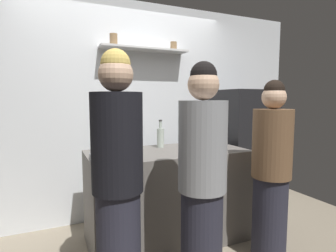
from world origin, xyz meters
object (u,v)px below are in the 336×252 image
Objects in this scene: baking_pan at (112,157)px; person_grey_hoodie at (202,184)px; wine_bottle_green_glass at (118,140)px; wine_bottle_amber_glass at (209,136)px; wine_bottle_pale_glass at (160,137)px; refrigerator at (243,149)px; person_brown_jacket at (271,173)px; person_blonde at (118,184)px; water_bottle_plastic at (112,144)px; utensil_holder at (191,139)px.

baking_pan is 0.20× the size of person_grey_hoodie.
wine_bottle_green_glass is 1.11m from person_grey_hoodie.
baking_pan is 1.14× the size of wine_bottle_green_glass.
wine_bottle_green_glass is at bearing 173.76° from wine_bottle_amber_glass.
wine_bottle_pale_glass is (0.61, 0.38, 0.09)m from baking_pan.
refrigerator is at bearing 23.36° from wine_bottle_amber_glass.
refrigerator is 0.97× the size of person_brown_jacket.
refrigerator is 5.23× the size of wine_bottle_green_glass.
refrigerator reaches higher than wine_bottle_pale_glass.
refrigerator reaches higher than wine_bottle_amber_glass.
person_blonde is (-1.21, -0.79, -0.16)m from wine_bottle_amber_glass.
wine_bottle_amber_glass is (-0.71, -0.31, 0.26)m from refrigerator.
wine_bottle_green_glass reaches higher than water_bottle_plastic.
wine_bottle_pale_glass is at bearing 13.73° from water_bottle_plastic.
baking_pan is 0.55m from person_blonde.
wine_bottle_pale_glass is at bearing 137.19° from person_brown_jacket.
person_brown_jacket reaches higher than utensil_holder.
wine_bottle_green_glass is 0.94m from person_blonde.
wine_bottle_amber_glass is 1.45m from person_blonde.
wine_bottle_green_glass is at bearing 87.81° from person_grey_hoodie.
baking_pan is at bearing 167.94° from person_brown_jacket.
person_blonde is (-1.93, -1.10, 0.10)m from refrigerator.
utensil_holder is 0.76× the size of wine_bottle_green_glass.
water_bottle_plastic is at bearing -166.27° from wine_bottle_pale_glass.
person_grey_hoodie reaches higher than utensil_holder.
person_brown_jacket is at bearing -36.83° from wine_bottle_green_glass.
water_bottle_plastic is 1.47m from person_brown_jacket.
person_blonde reaches higher than wine_bottle_green_glass.
wine_bottle_pale_glass is 1.16m from person_blonde.
baking_pan is 1.14× the size of wine_bottle_amber_glass.
refrigerator is at bearing 6.66° from wine_bottle_green_glass.
baking_pan is 1.17m from wine_bottle_amber_glass.
person_grey_hoodie is at bearing -158.77° from person_brown_jacket.
wine_bottle_green_glass is 1.39× the size of water_bottle_plastic.
utensil_holder is at bearing -171.67° from refrigerator.
wine_bottle_pale_glass is at bearing -172.97° from utensil_holder.
baking_pan is 1.50× the size of utensil_holder.
person_blonde is at bearing 145.61° from person_grey_hoodie.
wine_bottle_green_glass is (0.14, 0.35, 0.08)m from baking_pan.
refrigerator is 6.89× the size of utensil_holder.
wine_bottle_green_glass is at bearing -173.34° from refrigerator.
water_bottle_plastic is 1.04m from person_grey_hoodie.
person_grey_hoodie is at bearing -114.58° from utensil_holder.
refrigerator is 0.88× the size of person_blonde.
person_grey_hoodie reaches higher than refrigerator.
water_bottle_plastic is (-1.79, -0.31, 0.24)m from refrigerator.
wine_bottle_amber_glass is 1.14m from person_grey_hoodie.
refrigerator reaches higher than baking_pan.
refrigerator is 0.82m from wine_bottle_amber_glass.
water_bottle_plastic is (-0.55, -0.13, -0.02)m from wine_bottle_pale_glass.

